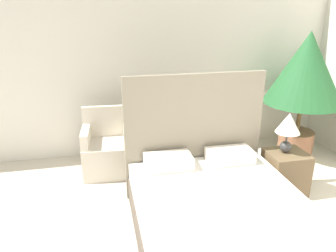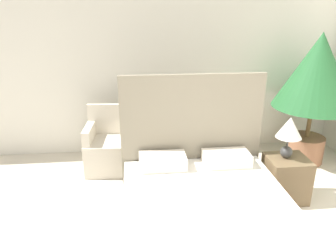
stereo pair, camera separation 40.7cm
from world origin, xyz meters
name	(u,v)px [view 2 (the right image)]	position (x,y,z in m)	size (l,w,h in m)	color
wall_back	(160,56)	(0.00, 3.47, 1.45)	(10.00, 0.06, 2.90)	silver
bed	(207,217)	(0.25, 1.22, 0.28)	(1.63, 2.05, 1.46)	#4C4238
armchair_near_window_left	(111,150)	(-0.74, 2.83, 0.29)	(0.68, 0.60, 0.87)	beige
armchair_near_window_right	(185,146)	(0.29, 2.83, 0.29)	(0.68, 0.61, 0.87)	beige
potted_palm	(317,77)	(2.05, 2.79, 1.24)	(1.10, 1.10, 1.83)	brown
nightstand	(285,178)	(1.32, 1.87, 0.26)	(0.46, 0.42, 0.52)	brown
table_lamp	(289,130)	(1.30, 1.90, 0.85)	(0.28, 0.28, 0.48)	#333333
side_table	(149,154)	(-0.23, 2.78, 0.22)	(0.34, 0.34, 0.45)	#B7AD93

